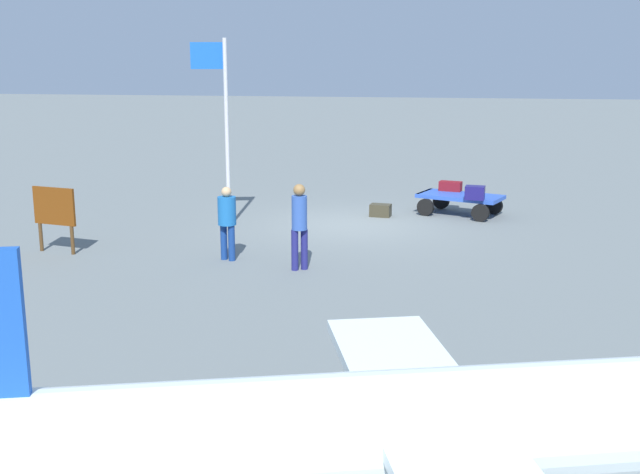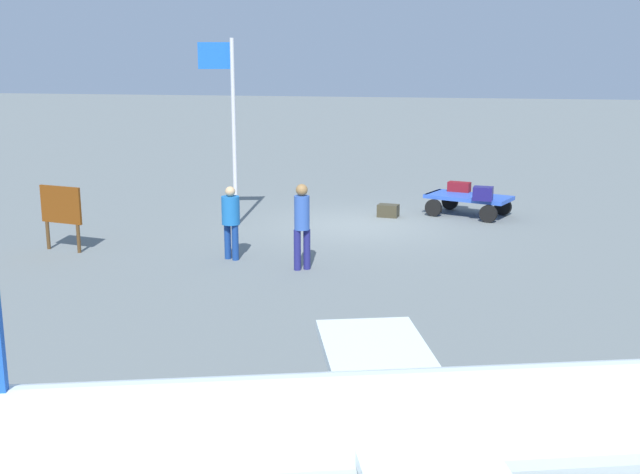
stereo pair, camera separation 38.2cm
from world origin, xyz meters
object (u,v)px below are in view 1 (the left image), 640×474
(worker_trailing, at_px, (299,221))
(flagpole, at_px, (222,115))
(worker_lead, at_px, (227,217))
(airplane_near, at_px, (461,429))
(signboard, at_px, (54,211))
(luggage_cart, at_px, (459,199))
(suitcase_navy, at_px, (475,193))
(suitcase_maroon, at_px, (450,186))
(suitcase_dark, at_px, (381,210))

(worker_trailing, relative_size, flagpole, 0.38)
(worker_lead, bearing_deg, worker_trailing, 162.88)
(worker_trailing, distance_m, flagpole, 4.85)
(airplane_near, xyz_separation_m, signboard, (8.52, -8.96, -0.08))
(airplane_near, xyz_separation_m, flagpole, (5.71, -12.16, 1.73))
(flagpole, bearing_deg, luggage_cart, -157.09)
(suitcase_navy, height_order, worker_trailing, worker_trailing)
(signboard, bearing_deg, airplane_near, 133.58)
(worker_lead, xyz_separation_m, signboard, (3.81, 0.01, 0.01))
(luggage_cart, bearing_deg, suitcase_navy, 118.96)
(luggage_cart, height_order, suitcase_maroon, suitcase_maroon)
(suitcase_dark, relative_size, worker_trailing, 0.33)
(suitcase_dark, xyz_separation_m, worker_trailing, (1.09, 5.54, 0.82))
(signboard, bearing_deg, suitcase_dark, -142.21)
(luggage_cart, distance_m, suitcase_navy, 0.84)
(worker_lead, xyz_separation_m, airplane_near, (-4.71, 8.96, 0.10))
(luggage_cart, bearing_deg, suitcase_dark, 15.71)
(flagpole, bearing_deg, worker_lead, 107.39)
(suitcase_navy, xyz_separation_m, suitcase_maroon, (0.63, -1.21, -0.04))
(suitcase_maroon, relative_size, flagpole, 0.14)
(suitcase_dark, relative_size, worker_lead, 0.37)
(luggage_cart, bearing_deg, worker_lead, 49.83)
(suitcase_dark, height_order, airplane_near, airplane_near)
(airplane_near, bearing_deg, signboard, -46.42)
(luggage_cart, xyz_separation_m, worker_lead, (4.74, 5.62, 0.49))
(luggage_cart, distance_m, airplane_near, 14.60)
(suitcase_dark, relative_size, airplane_near, 0.06)
(signboard, bearing_deg, worker_trailing, 174.84)
(luggage_cart, bearing_deg, worker_trailing, 62.92)
(signboard, bearing_deg, flagpole, -131.32)
(suitcase_dark, xyz_separation_m, flagpole, (3.70, 1.85, 2.57))
(luggage_cart, relative_size, signboard, 1.68)
(worker_trailing, bearing_deg, airplane_near, 110.06)
(suitcase_maroon, bearing_deg, signboard, 36.52)
(signboard, bearing_deg, suitcase_navy, -151.06)
(worker_trailing, distance_m, airplane_near, 9.01)
(worker_trailing, height_order, flagpole, flagpole)
(suitcase_maroon, xyz_separation_m, suitcase_dark, (1.79, 1.10, -0.52))
(worker_lead, height_order, worker_trailing, worker_trailing)
(suitcase_maroon, distance_m, airplane_near, 15.12)
(suitcase_navy, height_order, suitcase_maroon, suitcase_navy)
(luggage_cart, bearing_deg, suitcase_maroon, -64.79)
(luggage_cart, relative_size, worker_trailing, 1.39)
(worker_lead, bearing_deg, suitcase_navy, -136.08)
(flagpole, xyz_separation_m, signboard, (2.81, 3.20, -1.81))
(flagpole, bearing_deg, suitcase_maroon, -151.74)
(flagpole, distance_m, signboard, 4.63)
(luggage_cart, distance_m, signboard, 10.26)
(flagpole, bearing_deg, worker_trailing, 125.33)
(suitcase_navy, height_order, flagpole, flagpole)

